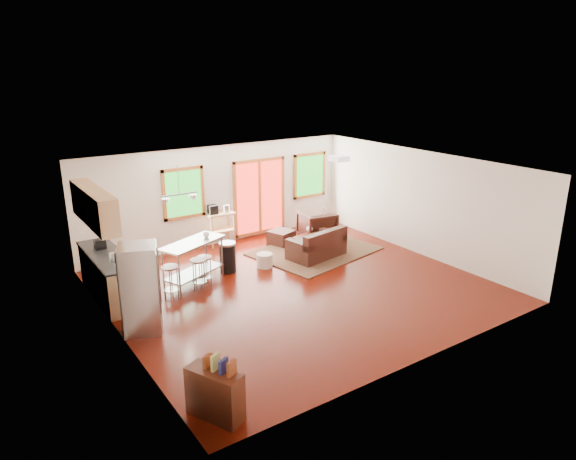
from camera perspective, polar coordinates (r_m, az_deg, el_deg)
floor at (r=11.10m, az=0.87°, el=-6.35°), size 7.50×7.00×0.02m
ceiling at (r=10.31m, az=0.94°, el=7.06°), size 7.50×7.00×0.02m
back_wall at (r=13.54m, az=-7.66°, el=3.85°), size 7.50×0.02×2.60m
left_wall at (r=9.13m, az=-18.86°, el=-3.94°), size 0.02×7.00×2.60m
right_wall at (r=13.07m, az=14.56°, el=2.92°), size 0.02×7.00×2.60m
front_wall at (r=8.19m, az=15.21°, el=-6.10°), size 7.50×0.02×2.60m
window_left at (r=13.05m, az=-11.52°, el=4.02°), size 1.10×0.05×1.30m
french_doors at (r=14.11m, az=-3.17°, el=3.71°), size 1.60×0.05×2.10m
window_right at (r=14.94m, az=2.42°, el=6.09°), size 1.10×0.05×1.30m
rug at (r=13.13m, az=3.01°, el=-2.34°), size 3.27×2.74×0.03m
loveseat at (r=12.62m, az=3.29°, el=-1.83°), size 1.52×1.02×0.75m
coffee_table at (r=13.13m, az=2.83°, el=-0.82°), size 1.11×0.83×0.40m
armchair at (r=13.84m, az=3.22°, el=0.62°), size 1.00×0.96×0.89m
ottoman at (r=13.58m, az=-0.76°, el=-0.84°), size 0.72×0.72×0.38m
pouf at (r=12.09m, az=-2.62°, el=-3.39°), size 0.38×0.38×0.33m
vase at (r=13.37m, az=2.42°, el=0.30°), size 0.21×0.22×0.31m
book at (r=13.43m, az=4.68°, el=0.53°), size 0.24×0.04×0.32m
cabinets at (r=10.87m, az=-19.76°, el=-2.65°), size 0.64×2.24×2.30m
refrigerator at (r=9.39m, az=-16.06°, el=-6.30°), size 0.83×0.82×1.62m
island at (r=11.22m, az=-10.48°, el=-2.73°), size 1.61×1.14×0.95m
cup at (r=11.34m, az=-9.08°, el=-0.48°), size 0.14×0.11×0.14m
bar_stool_a at (r=10.55m, az=-12.93°, el=-4.89°), size 0.43×0.43×0.73m
bar_stool_b at (r=10.83m, az=-9.91°, el=-4.15°), size 0.38×0.38×0.72m
bar_stool_c at (r=11.07m, az=-9.24°, el=-3.78°), size 0.37×0.37×0.67m
trash_can at (r=11.83m, az=-6.72°, el=-2.99°), size 0.38×0.38×0.71m
kitchen_cart at (r=13.48m, az=-7.66°, el=1.39°), size 0.76×0.52×1.11m
bookshelf at (r=7.24m, az=-8.11°, el=-17.51°), size 0.62×0.85×0.94m
ceiling_flush at (r=11.75m, az=5.70°, el=7.91°), size 0.35×0.35×0.12m
pendant_light at (r=10.87m, az=-11.95°, el=3.39°), size 0.80×0.18×0.79m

